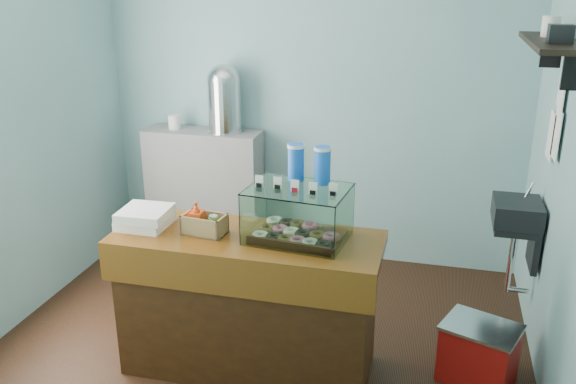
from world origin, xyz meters
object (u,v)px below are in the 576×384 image
(coffee_urn, at_px, (224,97))
(red_cooler, at_px, (479,353))
(counter, at_px, (248,303))
(display_case, at_px, (299,211))

(coffee_urn, relative_size, red_cooler, 1.08)
(counter, relative_size, display_case, 2.64)
(display_case, relative_size, red_cooler, 1.16)
(counter, height_order, red_cooler, counter)
(coffee_urn, bearing_deg, red_cooler, -33.44)
(display_case, relative_size, coffee_urn, 1.07)
(counter, relative_size, red_cooler, 3.06)
(counter, bearing_deg, red_cooler, 8.65)
(coffee_urn, distance_m, red_cooler, 2.77)
(display_case, xyz_separation_m, coffee_urn, (-0.99, 1.51, 0.33))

